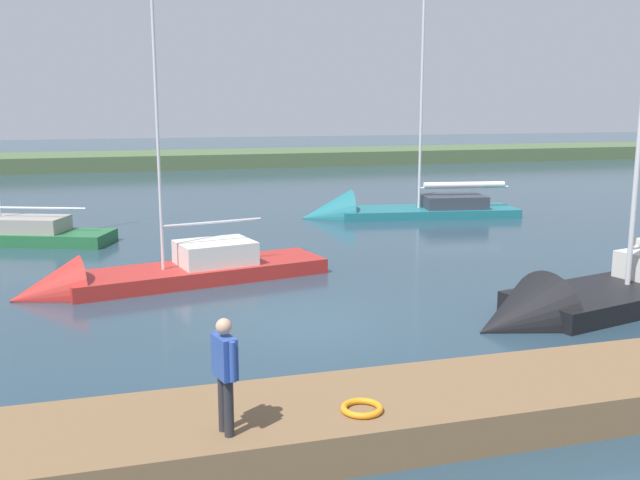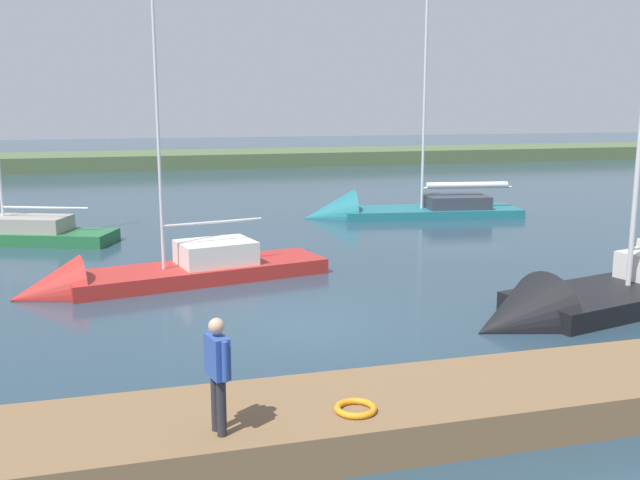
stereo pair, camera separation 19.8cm
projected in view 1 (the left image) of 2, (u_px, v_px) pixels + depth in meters
The scene contains 8 objects.
ground_plane at pixel (307, 325), 17.39m from camera, with size 200.00×200.00×0.00m, color #263D4C.
far_shoreline at pixel (165, 167), 61.24m from camera, with size 180.00×8.00×2.40m, color #4C603D.
dock_pier at pixel (401, 412), 11.72m from camera, with size 27.29×2.48×0.66m, color brown.
life_ring_buoy at pixel (362, 408), 10.94m from camera, with size 0.66×0.66×0.10m, color orange.
sailboat_near_dock at pixel (152, 281), 21.13m from camera, with size 9.54×4.01×11.48m.
sailboat_behind_pier at pixel (387, 214), 33.98m from camera, with size 10.57×4.14×11.60m.
sailboat_mid_channel at pixel (605, 302), 18.85m from camera, with size 10.56×4.81×11.58m.
person_on_dock at pixel (225, 368), 10.04m from camera, with size 0.33×0.63×1.71m.
Camera 1 is at (4.34, 16.12, 5.31)m, focal length 40.04 mm.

